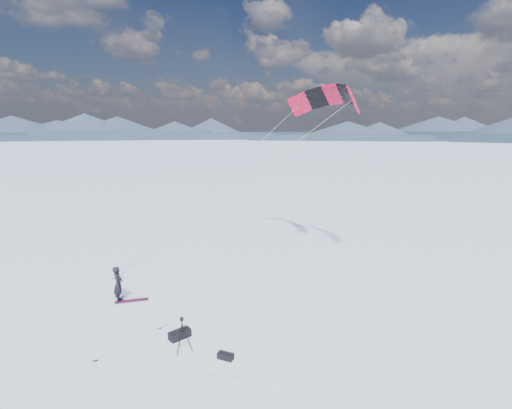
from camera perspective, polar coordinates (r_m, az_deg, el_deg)
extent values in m
plane|color=white|center=(16.26, -18.64, -20.21)|extent=(1800.00, 1800.00, 0.00)
cube|color=#1D2B3F|center=(329.03, 28.88, 9.04)|extent=(142.83, 132.24, 5.65)
cone|color=#1D2B3F|center=(328.99, 28.92, 9.53)|extent=(90.28, 90.28, 8.00)
cube|color=#1D2B3F|center=(331.63, 12.85, 10.16)|extent=(155.14, 103.25, 5.65)
cone|color=#1D2B3F|center=(331.60, 12.87, 10.65)|extent=(84.80, 84.80, 8.00)
cube|color=#1D2B3F|center=(333.32, -3.15, 10.43)|extent=(154.88, 65.89, 5.65)
cone|color=#1D2B3F|center=(333.29, -3.16, 10.91)|extent=(72.46, 72.46, 8.00)
cube|color=#1D2B3F|center=(333.98, -19.08, 9.83)|extent=(154.88, 65.89, 5.65)
cone|color=#1D2B3F|center=(333.95, -19.11, 10.31)|extent=(72.46, 72.46, 8.00)
cube|color=#B1BFDD|center=(15.72, -32.57, -22.68)|extent=(3.52, 7.29, 0.01)
cube|color=#B1BFDD|center=(17.07, -23.98, -18.99)|extent=(6.45, 7.79, 0.01)
cube|color=#B1BFDD|center=(18.76, -17.09, -15.60)|extent=(11.66, 3.07, 0.01)
cube|color=#B1BFDD|center=(13.77, -12.12, -26.24)|extent=(1.27, 5.91, 0.01)
imported|color=black|center=(20.17, -20.24, -13.84)|extent=(0.45, 0.68, 1.84)
cube|color=maroon|center=(20.02, -18.55, -13.85)|extent=(1.60, 0.42, 0.04)
cylinder|color=black|center=(15.25, -10.54, -19.41)|extent=(0.39, 0.08, 1.21)
cylinder|color=black|center=(15.42, -11.52, -19.07)|extent=(0.17, 0.37, 1.21)
cylinder|color=black|center=(15.15, -11.71, -19.67)|extent=(0.26, 0.33, 1.21)
cylinder|color=black|center=(15.06, -11.32, -17.98)|extent=(0.04, 0.04, 0.35)
cube|color=black|center=(14.95, -11.36, -17.20)|extent=(0.08, 0.08, 0.05)
cube|color=black|center=(14.90, -11.37, -16.89)|extent=(0.14, 0.11, 0.10)
cylinder|color=black|center=(14.99, -11.37, -16.73)|extent=(0.07, 0.10, 0.07)
cube|color=black|center=(16.34, -11.65, -18.97)|extent=(0.96, 0.80, 0.33)
cylinder|color=black|center=(16.25, -11.67, -18.41)|extent=(0.75, 0.50, 0.08)
cube|color=black|center=(14.92, -4.70, -22.22)|extent=(0.66, 0.57, 0.22)
cylinder|color=black|center=(14.85, -4.71, -21.81)|extent=(0.51, 0.37, 0.07)
cube|color=red|center=(22.32, 14.71, 15.37)|extent=(1.09, 1.51, 1.64)
cube|color=black|center=(23.52, 13.63, 16.07)|extent=(0.90, 1.57, 1.42)
cube|color=red|center=(24.60, 11.75, 16.22)|extent=(1.26, 1.54, 1.17)
cube|color=black|center=(25.44, 9.37, 15.85)|extent=(1.55, 1.37, 1.42)
cube|color=red|center=(25.97, 6.77, 15.04)|extent=(1.76, 1.07, 1.64)
cylinder|color=gray|center=(19.52, -1.93, 3.41)|extent=(12.88, 2.23, 8.81)
cylinder|color=gray|center=(21.66, -5.07, 4.16)|extent=(11.18, 6.79, 8.81)
cylinder|color=black|center=(19.68, -20.50, -10.53)|extent=(0.53, 0.22, 0.03)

